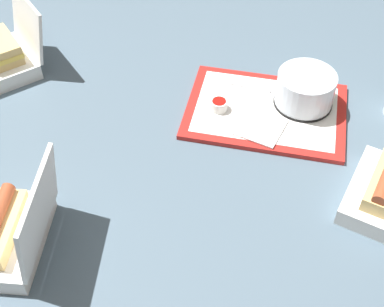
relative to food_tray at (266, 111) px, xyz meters
name	(u,v)px	position (x,y,z in m)	size (l,w,h in m)	color
ground_plane	(181,166)	(-0.19, -0.17, -0.01)	(3.20, 3.20, 0.00)	#4C6070
food_tray	(266,111)	(0.00, 0.00, 0.00)	(0.41, 0.32, 0.01)	red
cake_container	(305,90)	(0.09, 0.02, 0.05)	(0.14, 0.14, 0.08)	black
ketchup_cup	(219,105)	(-0.11, 0.00, 0.02)	(0.04, 0.04, 0.02)	white
napkin_stack	(260,127)	(-0.02, -0.06, 0.01)	(0.10, 0.10, 0.00)	white
plastic_fork	(249,87)	(-0.04, 0.08, 0.01)	(0.11, 0.01, 0.01)	white
clamshell_sandwich_corner	(5,54)	(-0.65, 0.15, 0.04)	(0.24, 0.24, 0.17)	white
clamshell_hotdog_front	(7,232)	(-0.50, -0.38, 0.04)	(0.18, 0.21, 0.18)	white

